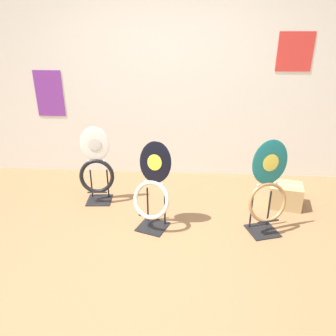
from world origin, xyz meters
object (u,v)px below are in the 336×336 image
Objects in this scene: toilet_seat_display_jazz_black at (153,190)px; storage_box at (285,195)px; toilet_seat_display_white_plain at (97,170)px; toilet_seat_display_teal_sax at (268,191)px.

toilet_seat_display_jazz_black is 1.57m from storage_box.
toilet_seat_display_white_plain reaches higher than toilet_seat_display_jazz_black.
toilet_seat_display_white_plain is at bearing 144.73° from toilet_seat_display_jazz_black.
toilet_seat_display_jazz_black is (0.70, -0.49, 0.02)m from toilet_seat_display_white_plain.
toilet_seat_display_teal_sax is (1.80, -0.51, 0.06)m from toilet_seat_display_white_plain.
toilet_seat_display_teal_sax is at bearing -15.79° from toilet_seat_display_white_plain.
toilet_seat_display_teal_sax is 1.11m from toilet_seat_display_jazz_black.
toilet_seat_display_teal_sax is at bearing -0.86° from toilet_seat_display_jazz_black.
storage_box is at bearing 0.91° from toilet_seat_display_white_plain.
storage_box is (0.35, 0.54, -0.33)m from toilet_seat_display_teal_sax.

